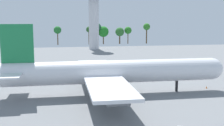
{
  "coord_description": "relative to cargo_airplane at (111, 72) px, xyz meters",
  "views": [
    {
      "loc": [
        -12.12,
        -72.29,
        19.6
      ],
      "look_at": [
        0.0,
        0.0,
        7.98
      ],
      "focal_mm": 47.78,
      "sensor_mm": 36.0,
      "label": 1
    }
  ],
  "objects": [
    {
      "name": "cargo_airplane",
      "position": [
        0.0,
        0.0,
        0.0
      ],
      "size": [
        58.94,
        47.18,
        17.74
      ],
      "color": "silver",
      "rests_on": "ground_plane"
    },
    {
      "name": "ground_plane",
      "position": [
        0.31,
        0.0,
        -5.67
      ],
      "size": [
        235.78,
        235.78,
        0.0
      ],
      "primitive_type": "plane",
      "color": "slate"
    },
    {
      "name": "tree_line_backdrop",
      "position": [
        14.25,
        134.13,
        3.71
      ],
      "size": [
        108.02,
        7.44,
        14.85
      ],
      "color": "#51381E",
      "rests_on": "ground_plane"
    },
    {
      "name": "control_tower",
      "position": [
        6.85,
        103.83,
        15.08
      ],
      "size": [
        11.24,
        11.24,
        33.94
      ],
      "color": "silver",
      "rests_on": "ground_plane"
    },
    {
      "name": "safety_cone_nose",
      "position": [
        26.83,
        1.7,
        -5.37
      ],
      "size": [
        0.42,
        0.42,
        0.61
      ],
      "primitive_type": "cone",
      "color": "orange",
      "rests_on": "ground_plane"
    }
  ]
}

